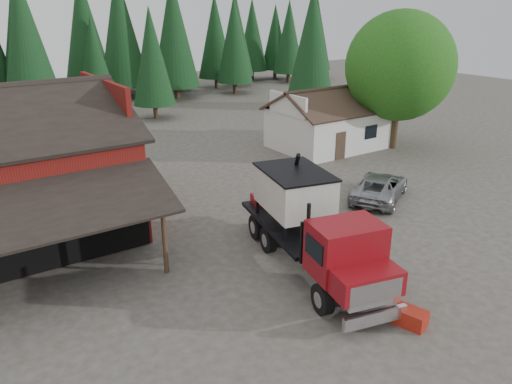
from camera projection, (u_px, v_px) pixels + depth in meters
ground at (303, 256)px, 22.13m from camera, size 120.00×120.00×0.00m
farmhouse at (328, 126)px, 38.41m from camera, size 8.60×6.42×4.65m
deciduous_tree at (400, 70)px, 36.66m from camera, size 8.00×8.00×10.20m
conifer_backdrop at (61, 106)px, 54.67m from camera, size 76.00×16.00×16.00m
near_pine_b at (152, 56)px, 46.43m from camera, size 3.96×3.96×10.40m
near_pine_c at (312, 41)px, 51.34m from camera, size 4.84×4.84×12.40m
near_pine_d at (26, 41)px, 43.76m from camera, size 5.28×5.28×13.40m
feed_truck at (311, 223)px, 20.56m from camera, size 4.70×10.06×4.39m
silver_car at (379, 187)px, 28.38m from camera, size 5.82×4.77×1.47m
equip_box at (410, 317)px, 17.33m from camera, size 0.98×1.25×0.60m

